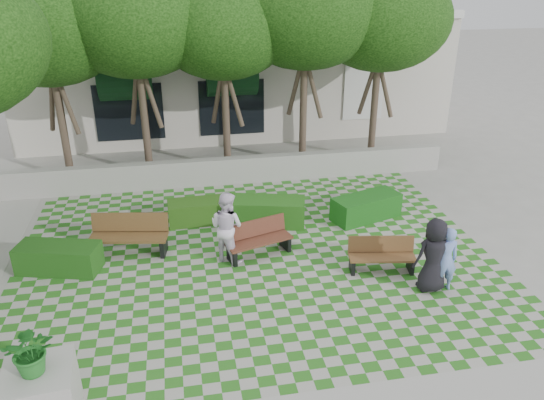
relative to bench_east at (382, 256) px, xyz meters
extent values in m
plane|color=gray|center=(-2.93, 0.08, -0.41)|extent=(90.00, 90.00, 0.00)
plane|color=#2B721E|center=(-2.93, 1.08, -0.40)|extent=(12.00, 12.00, 0.00)
cube|color=#9E9B93|center=(-2.93, 6.28, 0.04)|extent=(15.00, 0.36, 0.90)
cube|color=brown|center=(-0.01, -0.06, -0.01)|extent=(1.67, 0.76, 0.05)
cube|color=brown|center=(0.03, 0.16, 0.24)|extent=(1.61, 0.39, 0.40)
cube|color=black|center=(-0.72, 0.06, -0.21)|extent=(0.17, 0.46, 0.39)
cube|color=black|center=(0.69, -0.19, -0.21)|extent=(0.17, 0.46, 0.39)
cube|color=#522A1C|center=(-2.83, 1.24, 0.03)|extent=(1.81, 1.03, 0.06)
cube|color=#522A1C|center=(-2.90, 1.48, 0.29)|extent=(1.69, 0.64, 0.44)
cube|color=black|center=(-3.56, 1.01, -0.20)|extent=(0.24, 0.49, 0.42)
cube|color=black|center=(-2.09, 1.47, -0.20)|extent=(0.24, 0.49, 0.42)
cube|color=#553A1D|center=(-6.11, 1.95, 0.09)|extent=(2.05, 0.94, 0.07)
cube|color=#553A1D|center=(-6.06, 2.23, 0.38)|extent=(1.97, 0.48, 0.50)
cube|color=black|center=(-6.98, 2.10, -0.17)|extent=(0.20, 0.56, 0.48)
cube|color=black|center=(-5.25, 1.80, -0.17)|extent=(0.20, 0.56, 0.48)
cube|color=#154F15|center=(0.62, 2.81, -0.05)|extent=(2.20, 1.42, 0.72)
cube|color=#1E5215|center=(-2.31, 3.02, -0.03)|extent=(2.32, 1.38, 0.76)
cube|color=#224C14|center=(-4.15, 3.49, -0.07)|extent=(1.93, 0.83, 0.67)
cube|color=#184512|center=(-7.77, 1.45, -0.06)|extent=(2.11, 1.28, 0.69)
cube|color=#9E9B93|center=(-7.17, -3.47, 0.13)|extent=(1.18, 1.18, 1.08)
imported|color=#237025|center=(-7.17, -3.47, 1.09)|extent=(0.82, 0.73, 0.84)
imported|color=#7D9AE3|center=(1.09, -1.04, 0.39)|extent=(0.62, 0.44, 1.59)
imported|color=black|center=(0.80, -0.99, 0.49)|extent=(0.91, 0.63, 1.79)
imported|color=white|center=(-3.65, 1.22, 0.52)|extent=(1.14, 1.13, 1.86)
cylinder|color=#47382B|center=(-8.43, 7.68, 1.41)|extent=(0.26, 0.26, 3.64)
ellipsoid|color=#1E4C11|center=(-8.43, 7.68, 4.66)|extent=(4.80, 4.80, 3.60)
cylinder|color=#47382B|center=(-5.73, 7.68, 1.50)|extent=(0.26, 0.26, 3.81)
ellipsoid|color=#1E4C11|center=(-5.73, 7.68, 4.90)|extent=(5.00, 5.00, 3.75)
cylinder|color=#47382B|center=(-2.93, 7.68, 1.38)|extent=(0.26, 0.26, 3.58)
ellipsoid|color=#1E4C11|center=(-2.93, 7.68, 4.58)|extent=(4.60, 4.60, 3.45)
cylinder|color=#47382B|center=(-0.13, 7.68, 1.55)|extent=(0.26, 0.26, 3.92)
ellipsoid|color=#1E4C11|center=(-0.13, 7.68, 5.05)|extent=(5.20, 5.20, 3.90)
cylinder|color=#47382B|center=(2.57, 7.68, 1.44)|extent=(0.26, 0.26, 3.70)
ellipsoid|color=#1E4C11|center=(2.57, 7.68, 4.74)|extent=(4.80, 4.80, 3.60)
cube|color=beige|center=(-1.93, 14.28, 2.09)|extent=(18.00, 8.00, 5.00)
cube|color=white|center=(-1.93, 10.28, 4.59)|extent=(18.00, 0.30, 0.30)
cube|color=black|center=(3.07, 10.26, 1.79)|extent=(1.40, 0.10, 2.40)
cylinder|color=#0E3516|center=(-6.43, 10.26, 2.59)|extent=(3.00, 1.80, 1.80)
cube|color=black|center=(-6.43, 10.26, 1.19)|extent=(2.60, 0.08, 2.20)
cylinder|color=#0E3516|center=(-2.43, 10.26, 2.59)|extent=(3.00, 1.80, 1.80)
cube|color=black|center=(-2.43, 10.26, 1.19)|extent=(2.60, 0.08, 2.20)
camera|label=1|loc=(-4.71, -10.52, 6.59)|focal=35.00mm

